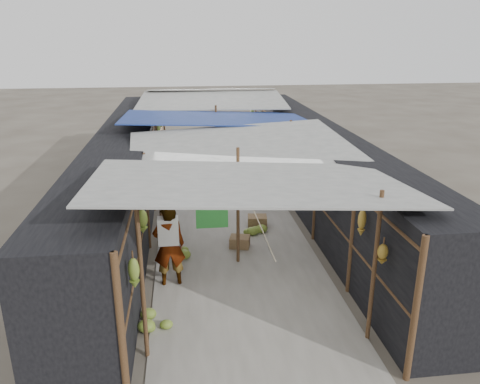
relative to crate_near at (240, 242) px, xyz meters
name	(u,v)px	position (x,y,z in m)	size (l,w,h in m)	color
ground	(260,347)	(-0.13, -3.73, -0.14)	(80.00, 80.00, 0.00)	#6B6356
aisle_slab	(224,207)	(-0.13, 2.77, -0.13)	(3.60, 16.00, 0.02)	#9E998E
stall_left	(126,173)	(-2.83, 2.77, 1.01)	(1.40, 15.00, 2.30)	black
stall_right	(315,166)	(2.57, 2.77, 1.01)	(1.40, 15.00, 2.30)	black
crate_near	(240,242)	(0.00, 0.00, 0.00)	(0.46, 0.37, 0.27)	olive
crate_mid	(257,221)	(0.61, 1.20, 0.01)	(0.49, 0.39, 0.29)	olive
crate_back	(194,159)	(-0.81, 7.96, -0.01)	(0.41, 0.34, 0.26)	olive
black_basin	(262,204)	(0.99, 2.64, -0.05)	(0.59, 0.59, 0.18)	black
vendor_elderly	(169,245)	(-1.59, -1.52, 0.72)	(0.63, 0.41, 1.71)	white
shopper_blue	(219,154)	(-0.04, 5.45, 0.78)	(0.89, 0.70, 1.84)	navy
vendor_seated	(277,185)	(1.57, 3.42, 0.27)	(0.53, 0.30, 0.81)	#524D47
market_canopy	(223,123)	(-0.10, 3.08, 2.27)	(5.62, 15.20, 2.77)	brown
hanging_bananas	(223,150)	(-0.13, 2.84, 1.54)	(3.95, 13.80, 0.84)	olive
floor_bananas	(187,209)	(-1.19, 2.38, 0.01)	(2.81, 10.48, 0.32)	#A47E2A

